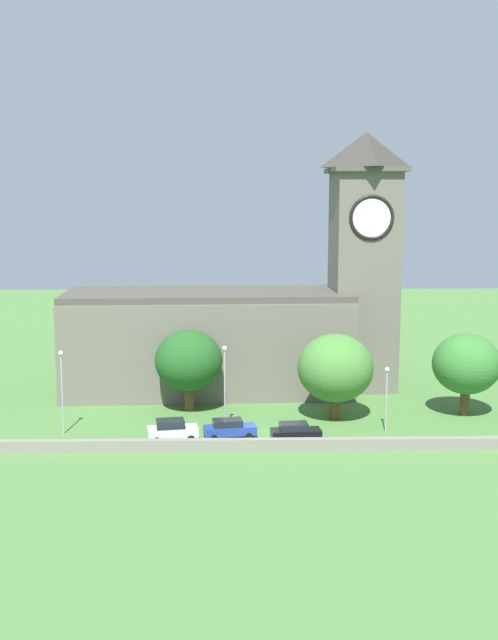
# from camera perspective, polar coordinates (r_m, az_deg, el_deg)

# --- Properties ---
(ground_plane) EXTENTS (200.00, 200.00, 0.00)m
(ground_plane) POSITION_cam_1_polar(r_m,az_deg,el_deg) (81.99, 0.48, -5.73)
(ground_plane) COLOR #477538
(church) EXTENTS (36.86, 13.65, 28.01)m
(church) POSITION_cam_1_polar(r_m,az_deg,el_deg) (83.60, -0.27, -0.12)
(church) COLOR #666056
(church) RESTS_ON ground
(quay_barrier) EXTENTS (50.44, 0.70, 1.04)m
(quay_barrier) POSITION_cam_1_polar(r_m,az_deg,el_deg) (64.54, 0.99, -9.34)
(quay_barrier) COLOR gray
(quay_barrier) RESTS_ON ground
(car_white) EXTENTS (4.59, 2.80, 1.92)m
(car_white) POSITION_cam_1_polar(r_m,az_deg,el_deg) (67.27, -5.78, -8.22)
(car_white) COLOR silver
(car_white) RESTS_ON ground
(car_blue) EXTENTS (4.80, 2.58, 1.67)m
(car_blue) POSITION_cam_1_polar(r_m,az_deg,el_deg) (67.89, -1.48, -8.12)
(car_blue) COLOR #233D9E
(car_blue) RESTS_ON ground
(car_black) EXTENTS (4.49, 2.33, 1.64)m
(car_black) POSITION_cam_1_polar(r_m,az_deg,el_deg) (67.11, 3.49, -8.36)
(car_black) COLOR black
(car_black) RESTS_ON ground
(streetlamp_west_end) EXTENTS (0.44, 0.44, 7.63)m
(streetlamp_west_end) POSITION_cam_1_polar(r_m,az_deg,el_deg) (69.88, -13.86, -4.34)
(streetlamp_west_end) COLOR #9EA0A5
(streetlamp_west_end) RESTS_ON ground
(streetlamp_west_mid) EXTENTS (0.44, 0.44, 7.86)m
(streetlamp_west_mid) POSITION_cam_1_polar(r_m,az_deg,el_deg) (68.98, -1.83, -4.14)
(streetlamp_west_mid) COLOR #9EA0A5
(streetlamp_west_mid) RESTS_ON ground
(streetlamp_central) EXTENTS (0.44, 0.44, 6.01)m
(streetlamp_central) POSITION_cam_1_polar(r_m,az_deg,el_deg) (69.77, 10.28, -5.02)
(streetlamp_central) COLOR #9EA0A5
(streetlamp_central) RESTS_ON ground
(tree_riverside_east) EXTENTS (6.71, 6.71, 8.14)m
(tree_riverside_east) POSITION_cam_1_polar(r_m,az_deg,el_deg) (75.61, -4.54, -3.06)
(tree_riverside_east) COLOR brown
(tree_riverside_east) RESTS_ON ground
(tree_by_tower) EXTENTS (7.24, 7.24, 8.27)m
(tree_by_tower) POSITION_cam_1_polar(r_m,az_deg,el_deg) (72.95, 6.49, -3.61)
(tree_by_tower) COLOR brown
(tree_by_tower) RESTS_ON ground
(tree_riverside_west) EXTENTS (6.56, 6.56, 8.09)m
(tree_riverside_west) POSITION_cam_1_polar(r_m,az_deg,el_deg) (76.69, 15.99, -3.19)
(tree_riverside_west) COLOR brown
(tree_riverside_west) RESTS_ON ground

